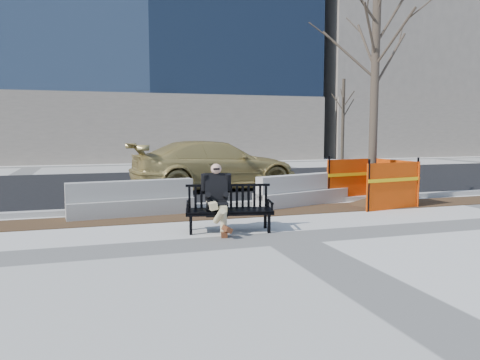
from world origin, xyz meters
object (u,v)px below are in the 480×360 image
object	(u,v)px
seated_man	(217,231)
sedan	(216,189)
tree_fence	(371,205)
bench	(229,231)
jersey_barrier_left	(132,216)
jersey_barrier_right	(302,205)

from	to	relation	value
seated_man	sedan	distance (m)	6.28
tree_fence	sedan	size ratio (longest dim) A/B	1.14
tree_fence	bench	bearing A→B (deg)	-155.63
seated_man	tree_fence	xyz separation A→B (m)	(4.56, 1.88, 0.00)
jersey_barrier_left	sedan	bearing A→B (deg)	47.99
bench	tree_fence	xyz separation A→B (m)	(4.34, 1.97, 0.00)
bench	jersey_barrier_right	world-z (taller)	bench
sedan	seated_man	bearing A→B (deg)	159.58
seated_man	sedan	size ratio (longest dim) A/B	0.24
bench	seated_man	distance (m)	0.24
bench	seated_man	xyz separation A→B (m)	(-0.22, 0.09, 0.00)
seated_man	tree_fence	world-z (taller)	tree_fence
jersey_barrier_left	seated_man	bearing A→B (deg)	-62.00
bench	jersey_barrier_left	xyz separation A→B (m)	(-1.63, 2.23, 0.00)
seated_man	tree_fence	distance (m)	4.93
sedan	jersey_barrier_right	world-z (taller)	sedan
sedan	jersey_barrier_left	world-z (taller)	sedan
jersey_barrier_left	jersey_barrier_right	size ratio (longest dim) A/B	1.01
seated_man	jersey_barrier_right	xyz separation A→B (m)	(2.89, 2.43, 0.00)
bench	sedan	size ratio (longest dim) A/B	0.31
bench	tree_fence	bearing A→B (deg)	35.45
bench	jersey_barrier_left	distance (m)	2.76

